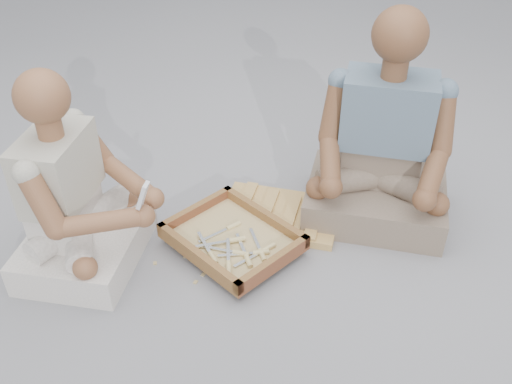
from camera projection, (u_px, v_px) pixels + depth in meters
The scene contains 25 objects.
ground at pixel (262, 266), 2.46m from camera, with size 60.00×60.00×0.00m, color gray.
carved_panel at pixel (280, 214), 2.72m from camera, with size 0.55×0.37×0.04m, color #A3703F.
tool_tray at pixel (233, 238), 2.51m from camera, with size 0.64×0.57×0.07m.
chisel_0 at pixel (264, 250), 2.44m from camera, with size 0.11×0.21×0.02m.
chisel_1 at pixel (229, 264), 2.36m from camera, with size 0.13×0.20×0.02m.
chisel_2 at pixel (261, 252), 2.43m from camera, with size 0.17×0.17×0.02m.
chisel_3 at pixel (229, 228), 2.57m from camera, with size 0.11×0.21×0.02m.
chisel_4 at pixel (256, 253), 2.43m from camera, with size 0.19×0.14×0.02m.
chisel_5 at pixel (233, 240), 2.48m from camera, with size 0.17×0.16×0.02m.
chisel_6 at pixel (236, 252), 2.43m from camera, with size 0.22×0.06×0.02m.
chisel_7 at pixel (247, 258), 2.40m from camera, with size 0.17×0.17×0.02m.
chisel_8 at pixel (211, 255), 2.40m from camera, with size 0.18×0.15×0.02m.
wood_chip_0 at pixel (185, 256), 2.51m from camera, with size 0.02×0.01×0.00m, color tan.
wood_chip_1 at pixel (212, 213), 2.75m from camera, with size 0.02×0.01×0.00m, color tan.
wood_chip_2 at pixel (196, 282), 2.38m from camera, with size 0.02×0.01×0.00m, color tan.
wood_chip_3 at pixel (203, 275), 2.41m from camera, with size 0.02×0.01×0.00m, color tan.
wood_chip_4 at pixel (219, 275), 2.41m from camera, with size 0.02×0.01×0.00m, color tan.
wood_chip_5 at pixel (223, 210), 2.77m from camera, with size 0.02×0.01×0.00m, color tan.
wood_chip_6 at pixel (155, 263), 2.47m from camera, with size 0.02×0.01×0.00m, color tan.
wood_chip_7 at pixel (203, 265), 2.46m from camera, with size 0.02×0.01×0.00m, color tan.
wood_chip_8 at pixel (207, 253), 2.52m from camera, with size 0.02×0.01×0.00m, color tan.
wood_chip_9 at pixel (243, 251), 2.53m from camera, with size 0.02×0.01×0.00m, color tan.
craftsman at pixel (76, 203), 2.33m from camera, with size 0.66×0.67×0.88m.
companion at pixel (382, 154), 2.58m from camera, with size 0.74×0.65×0.99m.
mobile_phone at pixel (143, 195), 2.16m from camera, with size 0.07×0.06×0.11m.
Camera 1 is at (0.81, -1.60, 1.71)m, focal length 40.00 mm.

